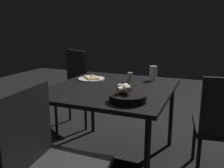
{
  "coord_description": "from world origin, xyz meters",
  "views": [
    {
      "loc": [
        -1.84,
        -0.76,
        1.2
      ],
      "look_at": [
        -0.07,
        -0.03,
        0.74
      ],
      "focal_mm": 38.11,
      "sensor_mm": 36.0,
      "label": 1
    }
  ],
  "objects_px": {
    "pizza_plate": "(91,79)",
    "bread_basket": "(128,97)",
    "chair_far": "(48,159)",
    "dining_table": "(112,93)",
    "chair_near": "(69,85)",
    "pepper_shaker": "(130,78)",
    "beer_glass": "(153,74)"
  },
  "relations": [
    {
      "from": "pizza_plate",
      "to": "bread_basket",
      "type": "bearing_deg",
      "value": -134.28
    },
    {
      "from": "bread_basket",
      "to": "beer_glass",
      "type": "height_order",
      "value": "beer_glass"
    },
    {
      "from": "dining_table",
      "to": "chair_far",
      "type": "height_order",
      "value": "chair_far"
    },
    {
      "from": "pepper_shaker",
      "to": "chair_far",
      "type": "height_order",
      "value": "chair_far"
    },
    {
      "from": "pepper_shaker",
      "to": "chair_far",
      "type": "relative_size",
      "value": 0.1
    },
    {
      "from": "bread_basket",
      "to": "chair_far",
      "type": "relative_size",
      "value": 0.29
    },
    {
      "from": "pepper_shaker",
      "to": "chair_far",
      "type": "distance_m",
      "value": 1.2
    },
    {
      "from": "dining_table",
      "to": "chair_near",
      "type": "height_order",
      "value": "chair_near"
    },
    {
      "from": "dining_table",
      "to": "pepper_shaker",
      "type": "xyz_separation_m",
      "value": [
        0.26,
        -0.08,
        0.09
      ]
    },
    {
      "from": "beer_glass",
      "to": "chair_far",
      "type": "height_order",
      "value": "chair_far"
    },
    {
      "from": "beer_glass",
      "to": "chair_far",
      "type": "bearing_deg",
      "value": 168.75
    },
    {
      "from": "dining_table",
      "to": "pizza_plate",
      "type": "distance_m",
      "value": 0.36
    },
    {
      "from": "dining_table",
      "to": "pepper_shaker",
      "type": "height_order",
      "value": "pepper_shaker"
    },
    {
      "from": "chair_near",
      "to": "chair_far",
      "type": "distance_m",
      "value": 1.63
    },
    {
      "from": "bread_basket",
      "to": "chair_far",
      "type": "distance_m",
      "value": 0.66
    },
    {
      "from": "bread_basket",
      "to": "pepper_shaker",
      "type": "xyz_separation_m",
      "value": [
        0.61,
        0.18,
        0.0
      ]
    },
    {
      "from": "pepper_shaker",
      "to": "beer_glass",
      "type": "bearing_deg",
      "value": -54.65
    },
    {
      "from": "dining_table",
      "to": "pizza_plate",
      "type": "relative_size",
      "value": 4.28
    },
    {
      "from": "pizza_plate",
      "to": "bread_basket",
      "type": "xyz_separation_m",
      "value": [
        -0.55,
        -0.56,
        0.02
      ]
    },
    {
      "from": "pizza_plate",
      "to": "bread_basket",
      "type": "distance_m",
      "value": 0.78
    },
    {
      "from": "pepper_shaker",
      "to": "chair_near",
      "type": "height_order",
      "value": "chair_near"
    },
    {
      "from": "beer_glass",
      "to": "pepper_shaker",
      "type": "relative_size",
      "value": 1.63
    },
    {
      "from": "bread_basket",
      "to": "pepper_shaker",
      "type": "distance_m",
      "value": 0.64
    },
    {
      "from": "bread_basket",
      "to": "chair_far",
      "type": "bearing_deg",
      "value": 155.95
    },
    {
      "from": "chair_near",
      "to": "beer_glass",
      "type": "bearing_deg",
      "value": -96.7
    },
    {
      "from": "bread_basket",
      "to": "chair_far",
      "type": "xyz_separation_m",
      "value": [
        -0.57,
        0.25,
        -0.22
      ]
    },
    {
      "from": "dining_table",
      "to": "chair_near",
      "type": "distance_m",
      "value": 0.93
    },
    {
      "from": "dining_table",
      "to": "pizza_plate",
      "type": "xyz_separation_m",
      "value": [
        0.19,
        0.3,
        0.07
      ]
    },
    {
      "from": "bread_basket",
      "to": "pepper_shaker",
      "type": "height_order",
      "value": "bread_basket"
    },
    {
      "from": "dining_table",
      "to": "bread_basket",
      "type": "relative_size",
      "value": 4.31
    },
    {
      "from": "pizza_plate",
      "to": "chair_near",
      "type": "xyz_separation_m",
      "value": [
        0.32,
        0.47,
        -0.18
      ]
    },
    {
      "from": "bread_basket",
      "to": "pizza_plate",
      "type": "bearing_deg",
      "value": 45.72
    }
  ]
}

